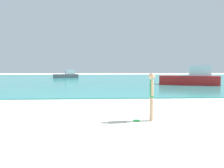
{
  "coord_description": "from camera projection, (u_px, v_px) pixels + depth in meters",
  "views": [
    {
      "loc": [
        0.05,
        0.63,
        1.73
      ],
      "look_at": [
        0.54,
        9.01,
        1.17
      ],
      "focal_mm": 35.62,
      "sensor_mm": 36.0,
      "label": 1
    }
  ],
  "objects": [
    {
      "name": "boat_far",
      "position": [
        67.0,
        75.0,
        42.87
      ],
      "size": [
        4.9,
        2.81,
        1.59
      ],
      "rotation": [
        0.0,
        0.0,
        3.44
      ],
      "color": "#4C4C51",
      "rests_on": "water"
    },
    {
      "name": "frisbee",
      "position": [
        137.0,
        121.0,
        7.45
      ],
      "size": [
        0.23,
        0.23,
        0.03
      ],
      "primitive_type": "cylinder",
      "color": "green",
      "rests_on": "ground"
    },
    {
      "name": "boat_near",
      "position": [
        191.0,
        78.0,
        24.07
      ],
      "size": [
        6.38,
        4.14,
        2.07
      ],
      "rotation": [
        0.0,
        0.0,
        2.75
      ],
      "color": "red",
      "rests_on": "water"
    },
    {
      "name": "water",
      "position": [
        99.0,
        78.0,
        42.77
      ],
      "size": [
        160.0,
        60.0,
        0.06
      ],
      "primitive_type": "cube",
      "color": "teal",
      "rests_on": "ground"
    },
    {
      "name": "person_standing",
      "position": [
        152.0,
        94.0,
        7.44
      ],
      "size": [
        0.21,
        0.37,
        1.61
      ],
      "rotation": [
        0.0,
        0.0,
        1.49
      ],
      "color": "#DDAD84",
      "rests_on": "ground"
    }
  ]
}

